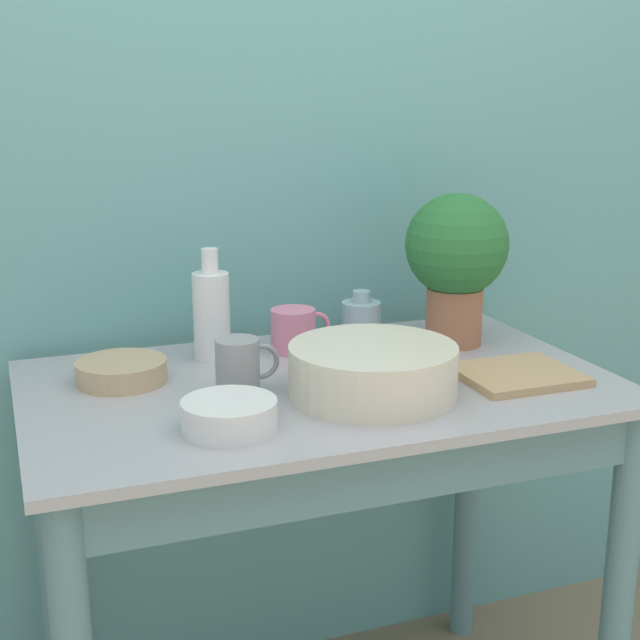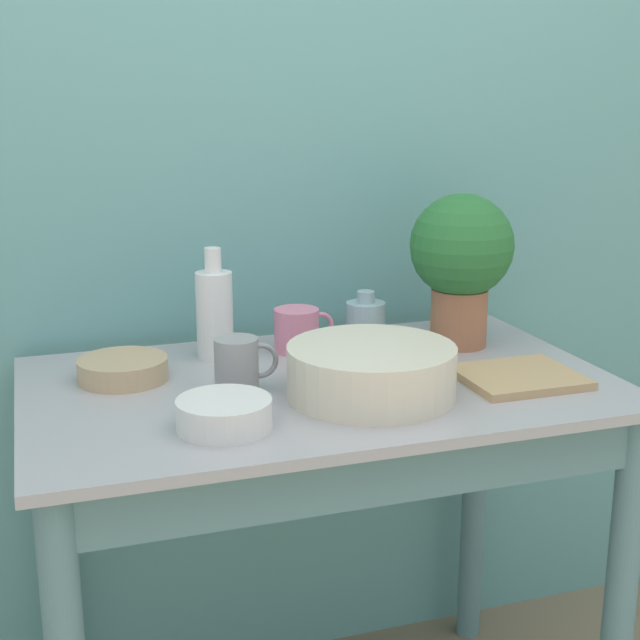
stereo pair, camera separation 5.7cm
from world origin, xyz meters
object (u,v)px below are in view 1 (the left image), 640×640
Objects in this scene: bowl_wash_large at (373,371)px; bowl_small_enamel_white at (229,415)px; mug_pink at (294,330)px; bottle_tall at (211,313)px; mug_grey at (239,366)px; bottle_short at (361,321)px; tray_board at (517,375)px; bowl_small_tan at (121,371)px; potted_plant at (456,256)px.

bowl_wash_large is 0.30m from bowl_small_enamel_white.
mug_pink is at bearing 97.71° from bowl_wash_large.
bowl_wash_large is at bearing -56.59° from bottle_tall.
bottle_tall is 1.92× the size of mug_grey.
bottle_tall is at bearing 123.41° from bowl_wash_large.
bottle_short is 0.73× the size of bowl_small_enamel_white.
bottle_tall is at bearing 146.83° from tray_board.
bowl_small_tan is 0.76m from tray_board.
mug_grey is at bearing -163.73° from potted_plant.
bowl_wash_large is 1.34× the size of bottle_tall.
bowl_small_tan is (-0.53, -0.09, -0.03)m from bottle_short.
bowl_small_tan is at bearing -155.30° from bottle_tall.
bowl_wash_large is 0.24m from mug_grey.
bowl_small_enamel_white is at bearing -174.03° from tray_board.
bottle_tall is at bearing 88.35° from mug_grey.
mug_pink is 0.46m from bowl_small_enamel_white.
bottle_tall reaches higher than bottle_short.
bowl_wash_large reaches higher than bowl_small_enamel_white.
mug_pink is 0.76× the size of bowl_small_tan.
tray_board is at bearing 5.97° from bowl_small_enamel_white.
bottle_short is 0.96× the size of mug_grey.
mug_grey is 0.28m from mug_pink.
bottle_short is 0.67× the size of bowl_small_tan.
potted_plant is 1.07× the size of bowl_wash_large.
mug_pink is at bearing 57.70° from bowl_small_enamel_white.
tray_board is (0.71, -0.25, -0.01)m from bowl_small_tan.
bottle_tall reaches higher than bowl_small_enamel_white.
mug_pink is 0.59× the size of tray_board.
bottle_short reaches higher than tray_board.
mug_pink is at bearing 11.89° from bowl_small_tan.
bottle_tall is 1.76× the size of mug_pink.
bowl_wash_large is 2.56× the size of mug_grey.
bottle_short is (-0.18, 0.08, -0.15)m from potted_plant.
mug_grey reaches higher than mug_pink.
bowl_small_enamel_white is 0.72× the size of tray_board.
tray_board is (0.59, 0.06, -0.02)m from bowl_small_enamel_white.
potted_plant is 1.92× the size of bowl_small_tan.
bowl_small_enamel_white is at bearing -166.24° from bowl_wash_large.
bowl_small_tan is 1.08× the size of bowl_small_enamel_white.
bowl_wash_large is 2.67× the size of bottle_short.
bottle_tall reaches higher than bowl_small_tan.
tray_board is at bearing -33.17° from bottle_tall.
bowl_small_enamel_white is at bearing -151.54° from potted_plant.
bottle_short reaches higher than mug_pink.
mug_pink is at bearing 168.91° from potted_plant.
mug_pink is 0.38m from bowl_small_tan.
mug_grey is 0.53m from tray_board.
mug_pink is (-0.34, 0.07, -0.15)m from potted_plant.
bowl_wash_large is 0.32m from mug_pink.
bottle_short is (0.33, 0.00, -0.05)m from bottle_tall.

